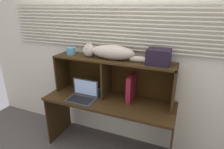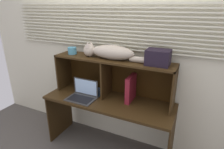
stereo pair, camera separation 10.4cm
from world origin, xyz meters
TOP-DOWN VIEW (x-y plane):
  - back_panel_with_blinds at (0.00, 0.55)m, footprint 4.40×0.08m
  - desk at (0.00, 0.23)m, footprint 1.58×0.55m
  - hutch_shelf_unit at (-0.01, 0.38)m, footprint 1.48×0.31m
  - cat at (-0.03, 0.34)m, footprint 0.91×0.19m
  - laptop at (-0.31, 0.15)m, footprint 0.35×0.24m
  - binder_upright at (0.25, 0.34)m, footprint 0.05×0.25m
  - book_stack at (-0.22, 0.35)m, footprint 0.18×0.21m
  - small_basket at (-0.57, 0.34)m, footprint 0.11×0.11m
  - storage_box at (0.53, 0.34)m, footprint 0.25×0.19m

SIDE VIEW (x-z plane):
  - desk at x=0.00m, z-range 0.23..0.95m
  - book_stack at x=-0.22m, z-range 0.72..0.75m
  - laptop at x=-0.31m, z-range 0.65..0.88m
  - binder_upright at x=0.25m, z-range 0.72..1.04m
  - hutch_shelf_unit at x=-0.01m, z-range 0.81..1.30m
  - small_basket at x=-0.57m, z-range 1.21..1.30m
  - back_panel_with_blinds at x=0.00m, z-range 0.01..2.51m
  - cat at x=-0.03m, z-range 1.20..1.38m
  - storage_box at x=0.53m, z-range 1.21..1.37m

